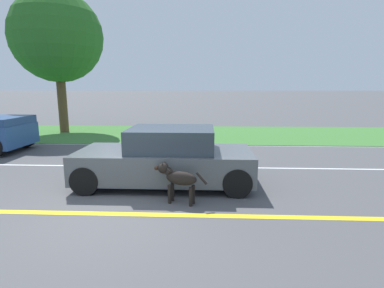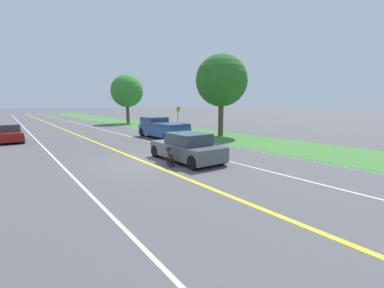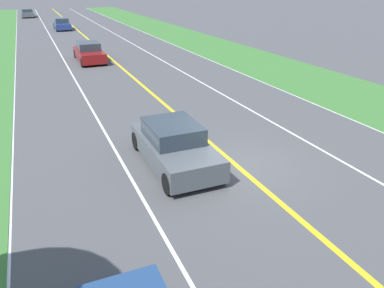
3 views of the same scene
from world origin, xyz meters
TOP-DOWN VIEW (x-y plane):
  - ground_plane at (0.00, 0.00)m, footprint 400.00×400.00m
  - centre_divider_line at (0.00, 0.00)m, footprint 0.18×160.00m
  - lane_edge_line_right at (7.00, 0.00)m, footprint 0.14×160.00m
  - lane_dash_same_dir at (3.50, 0.00)m, footprint 0.10×160.00m
  - grass_verge_right at (10.00, 0.00)m, footprint 6.00×160.00m
  - ego_car at (1.87, -0.88)m, footprint 1.91×4.28m
  - dog at (0.63, -1.27)m, footprint 0.48×1.16m
  - roadside_tree_right_near at (10.33, 5.77)m, footprint 4.58×4.58m

SIDE VIEW (x-z plane):
  - ground_plane at x=0.00m, z-range 0.00..0.00m
  - centre_divider_line at x=0.00m, z-range 0.00..0.01m
  - lane_edge_line_right at x=7.00m, z-range 0.00..0.01m
  - lane_dash_same_dir at x=3.50m, z-range 0.00..0.01m
  - grass_verge_right at x=10.00m, z-range 0.00..0.03m
  - dog at x=0.63m, z-range 0.11..0.98m
  - ego_car at x=1.87m, z-range -0.05..1.38m
  - roadside_tree_right_near at x=10.33m, z-range 1.30..8.52m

